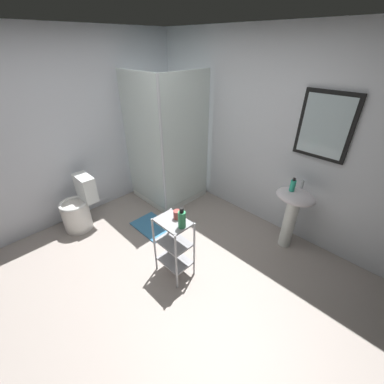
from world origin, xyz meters
The scene contains 12 objects.
ground_plane centered at (0.00, 0.00, -0.01)m, with size 4.20×4.20×0.02m, color #A3978F.
wall_back centered at (0.01, 1.85, 1.25)m, with size 4.20×0.14×2.50m.
wall_left centered at (-1.85, 0.00, 1.25)m, with size 0.10×4.20×2.50m, color silver.
shower_stall centered at (-1.18, 1.18, 0.46)m, with size 0.92×0.92×2.00m.
pedestal_sink centered at (0.76, 1.52, 0.58)m, with size 0.46×0.37×0.81m.
sink_faucet centered at (0.76, 1.64, 0.86)m, with size 0.03×0.03×0.10m, color silver.
toilet centered at (-1.48, -0.20, 0.31)m, with size 0.37×0.49×0.76m.
storage_cart centered at (0.09, 0.19, 0.44)m, with size 0.38×0.28×0.74m.
hand_soap_bottle centered at (0.71, 1.50, 0.88)m, with size 0.06×0.06×0.16m.
body_wash_bottle_green centered at (0.23, 0.19, 0.84)m, with size 0.08×0.08×0.23m.
rinse_cup centered at (0.09, 0.26, 0.79)m, with size 0.08×0.08×0.09m, color #B24742.
bath_mat centered at (-0.75, 0.50, 0.01)m, with size 0.60×0.40×0.02m, color teal.
Camera 1 is at (1.65, -1.08, 2.30)m, focal length 23.23 mm.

